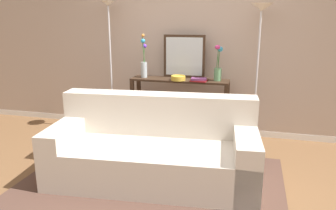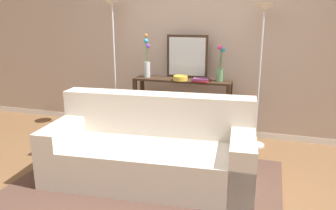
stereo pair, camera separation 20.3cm
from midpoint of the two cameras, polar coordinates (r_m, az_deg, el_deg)
name	(u,v)px [view 2 (the right image)]	position (r m, az deg, el deg)	size (l,w,h in m)	color
ground_plane	(153,191)	(3.46, -0.95, -14.63)	(16.00, 16.00, 0.02)	brown
back_wall	(198,43)	(4.89, 6.35, 10.63)	(12.00, 0.15, 2.67)	white
area_rug	(147,184)	(3.56, -2.04, -13.49)	(2.71, 1.96, 0.01)	#51382D
couch	(151,151)	(3.56, -1.28, -7.99)	(2.22, 1.13, 0.88)	beige
console_table	(182,98)	(4.69, 3.69, 1.22)	(1.38, 0.33, 0.86)	#382619
floor_lamp_left	(113,29)	(4.88, -8.30, 12.89)	(0.28, 0.28, 1.95)	silver
floor_lamp_right	(262,36)	(4.40, 17.34, 11.33)	(0.28, 0.28, 1.87)	silver
wall_mirror	(187,57)	(4.71, 4.58, 8.36)	(0.59, 0.02, 0.60)	#382619
vase_tall_flowers	(147,63)	(4.75, -2.44, 7.34)	(0.09, 0.13, 0.62)	silver
vase_short_flowers	(221,67)	(4.52, 10.38, 6.46)	(0.11, 0.13, 0.49)	#669E6B
fruit_bowl	(180,78)	(4.53, 3.45, 4.69)	(0.20, 0.20, 0.07)	gold
book_stack	(201,80)	(4.47, 7.01, 4.32)	(0.23, 0.17, 0.05)	maroon
book_row_under_console	(158,130)	(4.94, -0.61, -4.44)	(0.38, 0.18, 0.12)	#1E7075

